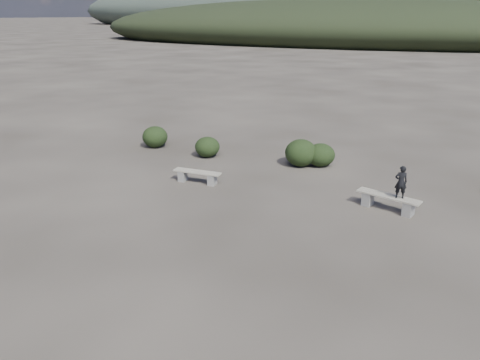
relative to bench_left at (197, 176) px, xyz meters
The scene contains 9 objects.
ground 6.18m from the bench_left, 58.71° to the right, with size 1200.00×1200.00×0.00m, color #2F2A25.
bench_left is the anchor object (origin of this frame).
bench_right 6.63m from the bench_left, ahead, with size 2.01×0.82×0.49m.
seated_person 6.98m from the bench_left, ahead, with size 0.37×0.25×1.03m, color black.
shrub_a 3.30m from the bench_left, 114.44° to the left, with size 1.05×1.05×0.86m, color black.
shrub_b 4.47m from the bench_left, 53.94° to the left, with size 1.27×1.27×1.09m, color black.
shrub_c 5.18m from the bench_left, 49.88° to the left, with size 1.15×1.15×0.92m, color black.
shrub_f 5.36m from the bench_left, 142.93° to the left, with size 1.14×1.14×0.97m, color black.
mountain_ridges 333.98m from the bench_left, 90.73° to the left, with size 500.00×400.00×56.00m.
Camera 1 is at (5.41, -8.21, 5.79)m, focal length 35.00 mm.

